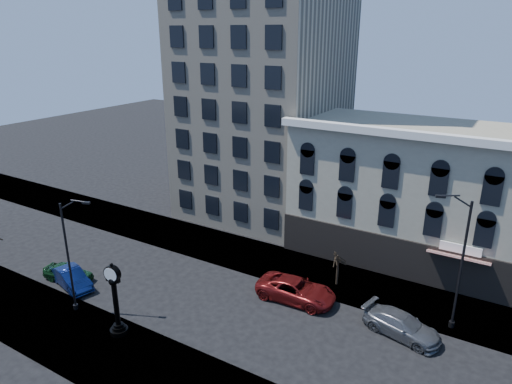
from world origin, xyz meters
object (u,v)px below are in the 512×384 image
Objects in this scene: car_near_a at (68,272)px; car_near_b at (72,278)px; street_lamp_near at (72,227)px; street_clock at (116,302)px.

car_near_b is at bearing -125.66° from car_near_a.
car_near_a is at bearing 130.20° from street_lamp_near.
car_near_a is at bearing 152.33° from street_clock.
car_near_a is (-4.74, 2.35, -6.07)m from street_lamp_near.
street_clock is at bearing -118.83° from car_near_a.
car_near_a is (-9.00, 2.94, -1.81)m from street_clock.
car_near_b is at bearing 153.33° from street_clock.
street_clock is 8.45m from car_near_b.
street_clock is at bearing -92.65° from car_near_b.
car_near_b is (1.10, -0.51, 0.05)m from car_near_a.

